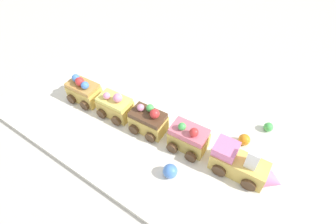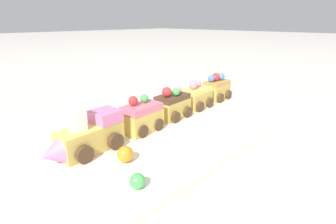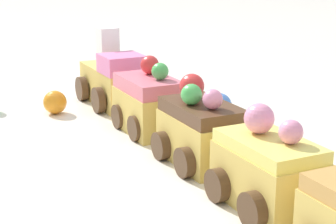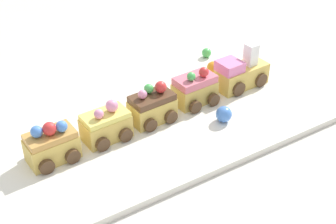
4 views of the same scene
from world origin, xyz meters
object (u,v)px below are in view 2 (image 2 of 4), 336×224
(cake_car_strawberry, at_px, (140,117))
(cake_car_lemon, at_px, (196,97))
(cake_car_caramel, at_px, (216,89))
(gumball_orange, at_px, (125,154))
(gumball_green, at_px, (137,181))
(cake_car_chocolate, at_px, (172,106))
(cake_train_locomotive, at_px, (87,137))
(gumball_blue, at_px, (115,115))

(cake_car_strawberry, distance_m, cake_car_lemon, 0.19)
(cake_car_lemon, xyz_separation_m, cake_car_caramel, (-0.10, -0.01, 0.00))
(cake_car_lemon, relative_size, gumball_orange, 3.20)
(gumball_green, bearing_deg, cake_car_caramel, -159.21)
(cake_car_strawberry, distance_m, cake_car_chocolate, 0.10)
(gumball_orange, bearing_deg, gumball_green, 64.49)
(cake_car_caramel, distance_m, gumball_orange, 0.39)
(cake_train_locomotive, xyz_separation_m, gumball_orange, (-0.02, 0.07, -0.01))
(cake_car_chocolate, bearing_deg, cake_car_lemon, -179.81)
(cake_car_lemon, bearing_deg, cake_car_chocolate, 0.19)
(cake_train_locomotive, height_order, gumball_blue, cake_train_locomotive)
(cake_train_locomotive, distance_m, cake_car_strawberry, 0.12)
(cake_train_locomotive, distance_m, gumball_orange, 0.07)
(gumball_green, bearing_deg, cake_car_strawberry, -132.10)
(cake_train_locomotive, bearing_deg, cake_car_lemon, -179.97)
(cake_train_locomotive, distance_m, cake_car_chocolate, 0.22)
(cake_car_lemon, bearing_deg, cake_car_caramel, -179.93)
(cake_train_locomotive, height_order, gumball_green, cake_train_locomotive)
(cake_car_strawberry, bearing_deg, cake_train_locomotive, 0.07)
(gumball_blue, height_order, gumball_green, gumball_blue)
(cake_car_lemon, height_order, gumball_green, cake_car_lemon)
(cake_car_strawberry, relative_size, cake_car_caramel, 1.00)
(cake_car_chocolate, height_order, gumball_orange, cake_car_chocolate)
(cake_car_strawberry, bearing_deg, cake_car_lemon, -180.00)
(cake_car_caramel, bearing_deg, cake_car_lemon, 0.07)
(cake_car_chocolate, xyz_separation_m, cake_car_lemon, (-0.09, -0.01, -0.00))
(cake_car_strawberry, relative_size, cake_car_chocolate, 1.00)
(gumball_orange, distance_m, gumball_blue, 0.18)
(cake_train_locomotive, height_order, cake_car_lemon, cake_train_locomotive)
(cake_car_lemon, height_order, cake_car_caramel, cake_car_caramel)
(cake_car_caramel, relative_size, gumball_green, 3.85)
(gumball_orange, distance_m, gumball_green, 0.07)
(cake_car_strawberry, xyz_separation_m, gumball_blue, (0.01, -0.08, -0.01))
(gumball_orange, height_order, gumball_blue, gumball_blue)
(cake_car_chocolate, bearing_deg, cake_train_locomotive, -0.04)
(cake_car_lemon, bearing_deg, cake_car_strawberry, 0.00)
(cake_car_strawberry, height_order, gumball_blue, cake_car_strawberry)
(cake_car_strawberry, distance_m, cake_car_caramel, 0.29)
(cake_car_strawberry, height_order, cake_car_lemon, cake_car_strawberry)
(cake_car_lemon, bearing_deg, cake_train_locomotive, 0.03)
(gumball_blue, relative_size, gumball_green, 1.37)
(cake_car_strawberry, height_order, cake_car_chocolate, same)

